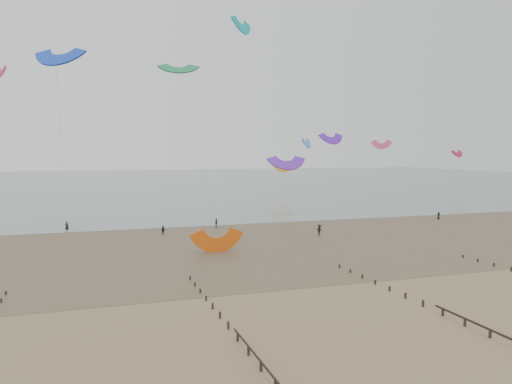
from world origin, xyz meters
TOP-DOWN VIEW (x-y plane):
  - ground at (0.00, 0.00)m, footprint 500.00×500.00m
  - sea_and_shore at (-4.08, 34.40)m, footprint 500.00×665.00m
  - kitesurfer_lead at (-28.13, 51.04)m, footprint 0.72×0.56m
  - kitesurfers at (17.10, 45.50)m, footprint 134.36×25.80m
  - grounded_kite at (-7.59, 25.86)m, footprint 6.58×5.26m
  - kites_airborne at (-6.52, 88.48)m, footprint 229.90×112.42m

SIDE VIEW (x-z plane):
  - ground at x=0.00m, z-range 0.00..0.00m
  - grounded_kite at x=-7.59m, z-range -1.74..1.74m
  - sea_and_shore at x=-4.08m, z-range -0.01..0.02m
  - kitesurfers at x=17.10m, z-range -0.08..1.75m
  - kitesurfer_lead at x=-28.13m, z-range 0.00..1.77m
  - kites_airborne at x=-6.52m, z-range -1.10..41.37m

